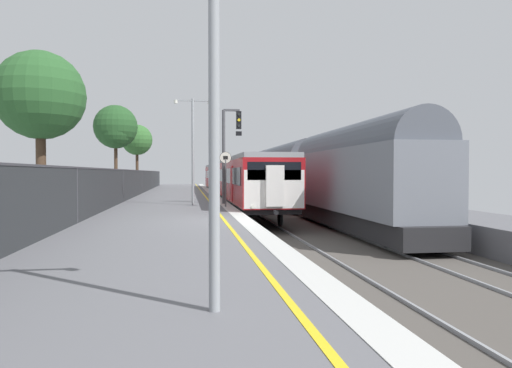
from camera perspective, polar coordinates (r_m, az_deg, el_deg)
ground at (r=17.44m, az=6.07°, el=-6.37°), size 17.40×110.00×1.21m
commuter_train_at_platform at (r=40.37m, az=-3.09°, el=0.71°), size 2.83×40.82×3.81m
freight_train_adjacent_track at (r=36.72m, az=3.79°, el=1.32°), size 2.60×44.59×4.92m
signal_gantry at (r=26.21m, az=-3.41°, el=4.80°), size 1.10×0.24×5.31m
speed_limit_sign at (r=23.69m, az=-3.75°, el=1.48°), size 0.59×0.08×2.80m
platform_lamp_near at (r=5.99m, az=-5.17°, el=13.85°), size 2.00×0.20×5.08m
platform_lamp_mid at (r=25.33m, az=-7.74°, el=5.05°), size 2.00×0.20×5.71m
platform_back_fence at (r=17.15m, az=-21.07°, el=-1.13°), size 0.07×99.00×1.95m
background_tree_left at (r=46.03m, az=-16.82°, el=6.52°), size 4.08×4.08×8.13m
background_tree_centre at (r=22.28m, az=-25.02°, el=9.54°), size 3.77×3.77×6.94m
background_tree_right at (r=52.30m, az=-14.41°, el=5.14°), size 3.30×3.30×6.97m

